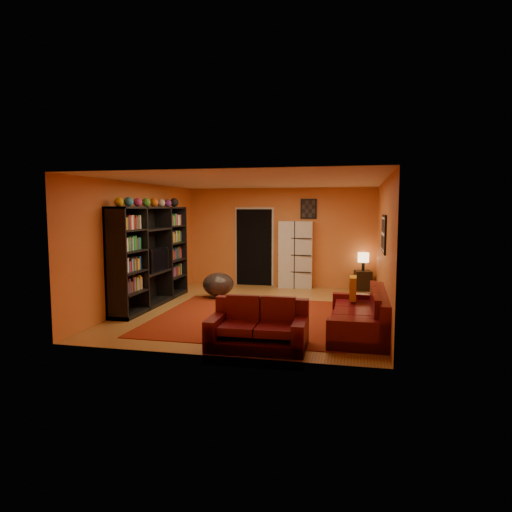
% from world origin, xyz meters
% --- Properties ---
extents(floor, '(6.00, 6.00, 0.00)m').
position_xyz_m(floor, '(0.00, 0.00, 0.00)').
color(floor, olive).
rests_on(floor, ground).
extents(ceiling, '(6.00, 6.00, 0.00)m').
position_xyz_m(ceiling, '(0.00, 0.00, 2.60)').
color(ceiling, white).
rests_on(ceiling, wall_back).
extents(wall_back, '(6.00, 0.00, 6.00)m').
position_xyz_m(wall_back, '(0.00, 3.00, 1.30)').
color(wall_back, '#CA682C').
rests_on(wall_back, floor).
extents(wall_front, '(6.00, 0.00, 6.00)m').
position_xyz_m(wall_front, '(0.00, -3.00, 1.30)').
color(wall_front, '#CA682C').
rests_on(wall_front, floor).
extents(wall_left, '(0.00, 6.00, 6.00)m').
position_xyz_m(wall_left, '(-2.50, 0.00, 1.30)').
color(wall_left, '#CA682C').
rests_on(wall_left, floor).
extents(wall_right, '(0.00, 6.00, 6.00)m').
position_xyz_m(wall_right, '(2.50, 0.00, 1.30)').
color(wall_right, '#CA682C').
rests_on(wall_right, floor).
extents(rug, '(3.60, 3.60, 0.01)m').
position_xyz_m(rug, '(0.10, -0.70, 0.01)').
color(rug, '#5E180A').
rests_on(rug, floor).
extents(doorway, '(0.95, 0.10, 2.04)m').
position_xyz_m(doorway, '(-0.70, 2.96, 1.02)').
color(doorway, black).
rests_on(doorway, floor).
extents(wall_art_right, '(0.03, 1.00, 0.70)m').
position_xyz_m(wall_art_right, '(2.48, -0.30, 1.60)').
color(wall_art_right, black).
rests_on(wall_art_right, wall_right).
extents(wall_art_back, '(0.42, 0.03, 0.52)m').
position_xyz_m(wall_art_back, '(0.75, 2.98, 2.05)').
color(wall_art_back, black).
rests_on(wall_art_back, wall_back).
extents(entertainment_unit, '(0.45, 3.00, 2.10)m').
position_xyz_m(entertainment_unit, '(-2.27, 0.00, 1.05)').
color(entertainment_unit, black).
rests_on(entertainment_unit, floor).
extents(tv, '(0.89, 0.12, 0.52)m').
position_xyz_m(tv, '(-2.23, 0.08, 0.98)').
color(tv, black).
rests_on(tv, entertainment_unit).
extents(sofa, '(0.95, 2.28, 0.85)m').
position_xyz_m(sofa, '(2.14, -1.31, 0.28)').
color(sofa, '#450910').
rests_on(sofa, rug).
extents(loveseat, '(1.46, 0.90, 0.85)m').
position_xyz_m(loveseat, '(0.59, -2.42, 0.29)').
color(loveseat, '#450910').
rests_on(loveseat, rug).
extents(throw_pillow, '(0.12, 0.42, 0.42)m').
position_xyz_m(throw_pillow, '(1.95, -0.64, 0.63)').
color(throw_pillow, orange).
rests_on(throw_pillow, sofa).
extents(coffee_table, '(0.80, 0.80, 0.40)m').
position_xyz_m(coffee_table, '(0.43, -1.38, 0.36)').
color(coffee_table, silver).
rests_on(coffee_table, floor).
extents(storage_cabinet, '(0.90, 0.47, 1.74)m').
position_xyz_m(storage_cabinet, '(0.44, 2.80, 0.87)').
color(storage_cabinet, beige).
rests_on(storage_cabinet, floor).
extents(bowl_chair, '(0.72, 0.72, 0.58)m').
position_xyz_m(bowl_chair, '(-1.11, 1.02, 0.31)').
color(bowl_chair, black).
rests_on(bowl_chair, floor).
extents(side_table, '(0.47, 0.47, 0.50)m').
position_xyz_m(side_table, '(2.17, 2.75, 0.25)').
color(side_table, black).
rests_on(side_table, floor).
extents(table_lamp, '(0.27, 0.27, 0.45)m').
position_xyz_m(table_lamp, '(2.17, 2.75, 0.82)').
color(table_lamp, black).
rests_on(table_lamp, side_table).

